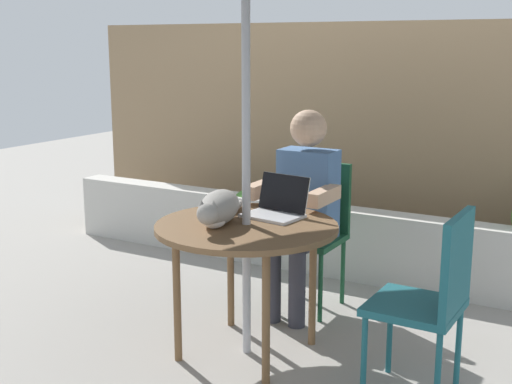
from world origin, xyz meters
name	(u,v)px	position (x,y,z in m)	size (l,w,h in m)	color
ground_plane	(247,352)	(0.00, 0.00, 0.00)	(14.00, 14.00, 0.00)	gray
fence_back	(382,141)	(0.00, 2.05, 0.89)	(5.33, 0.08, 1.78)	#937756
planter_wall_low	(348,243)	(0.00, 1.41, 0.25)	(4.80, 0.20, 0.49)	beige
patio_table	(246,236)	(0.00, 0.00, 0.65)	(0.95, 0.95, 0.71)	brown
chair_occupied	(314,222)	(0.00, 0.82, 0.53)	(0.40, 0.40, 0.90)	#194C2D
chair_empty	(434,292)	(0.99, -0.02, 0.53)	(0.41, 0.41, 0.90)	#1E606B
person_seated	(303,201)	(0.00, 0.67, 0.70)	(0.48, 0.48, 1.24)	#4C72A5
laptop	(278,204)	(0.06, 0.24, 0.77)	(0.33, 0.29, 0.21)	silver
cat	(218,209)	(-0.12, -0.08, 0.79)	(0.31, 0.64, 0.17)	gray
potted_plant_near_fence	(250,220)	(-0.82, 1.45, 0.29)	(0.29, 0.29, 0.54)	#595654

